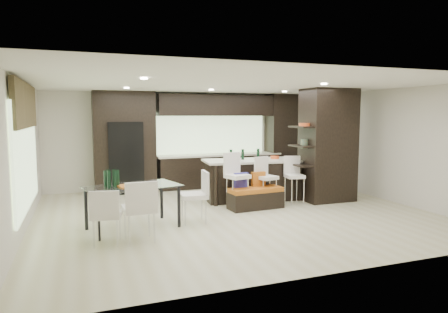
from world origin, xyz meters
name	(u,v)px	position (x,y,z in m)	size (l,w,h in m)	color
ground	(234,213)	(0.00, 0.00, 0.00)	(8.00, 8.00, 0.00)	#C3BC95
back_wall	(190,140)	(0.00, 3.50, 1.35)	(8.00, 0.02, 2.70)	beige
left_wall	(22,157)	(-4.00, 0.00, 1.35)	(0.02, 7.00, 2.70)	beige
right_wall	(386,145)	(4.00, 0.00, 1.35)	(0.02, 7.00, 2.70)	beige
ceiling	(234,85)	(0.00, 0.00, 2.70)	(8.00, 7.00, 0.02)	white
window_left	(26,156)	(-3.96, 0.20, 1.35)	(0.04, 3.20, 1.90)	#B2D199
window_back	(210,133)	(0.60, 3.46, 1.55)	(3.40, 0.04, 1.20)	#B2D199
stone_accent	(25,105)	(-3.93, 0.20, 2.25)	(0.08, 3.00, 0.80)	brown
ceiling_spots	(230,86)	(0.00, 0.25, 2.68)	(4.00, 3.00, 0.02)	white
back_cabinetry	(210,140)	(0.50, 3.17, 1.35)	(6.80, 0.68, 2.70)	black
refrigerator	(125,157)	(-1.90, 3.12, 0.95)	(0.90, 0.68, 1.90)	black
partition_column	(328,145)	(2.60, 0.40, 1.35)	(1.20, 0.80, 2.70)	black
kitchen_island	(252,179)	(0.94, 1.14, 0.49)	(2.37, 1.02, 0.99)	black
stool_left	(237,186)	(0.21, 0.31, 0.50)	(0.45, 0.45, 1.01)	silver
stool_mid	(267,186)	(0.94, 0.34, 0.45)	(0.40, 0.40, 0.91)	silver
stool_right	(294,185)	(1.66, 0.34, 0.45)	(0.40, 0.40, 0.90)	silver
bench	(256,198)	(0.61, 0.20, 0.24)	(1.22, 0.47, 0.47)	black
floor_vase	(305,172)	(2.30, 0.89, 0.66)	(0.48, 0.48, 1.31)	#4D5940
dining_table	(133,207)	(-2.16, -0.45, 0.40)	(1.65, 0.93, 0.79)	white
chair_near	(139,213)	(-2.16, -1.25, 0.47)	(0.51, 0.51, 0.95)	silver
chair_far	(107,219)	(-2.68, -1.22, 0.42)	(0.46, 0.46, 0.84)	silver
chair_end	(194,199)	(-1.01, -0.45, 0.46)	(0.50, 0.50, 0.92)	silver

